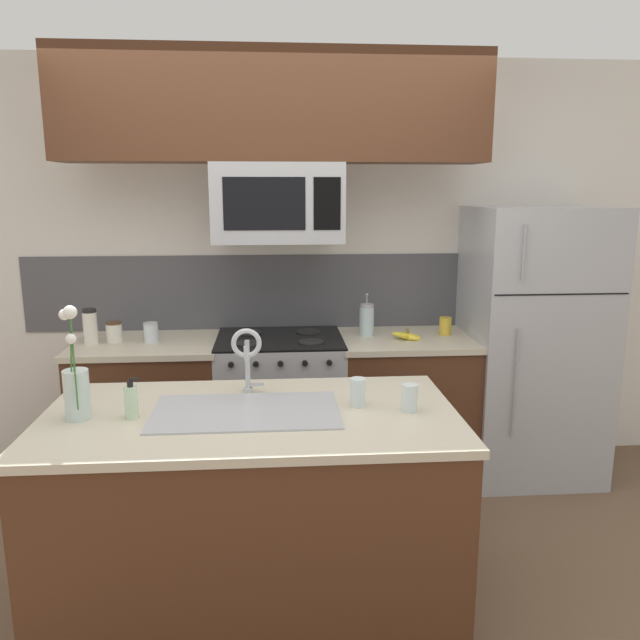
% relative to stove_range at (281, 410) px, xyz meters
% --- Properties ---
extents(ground_plane, '(10.00, 10.00, 0.00)m').
position_rel_stove_range_xyz_m(ground_plane, '(-0.00, -0.90, -0.46)').
color(ground_plane, brown).
extents(rear_partition, '(5.20, 0.10, 2.60)m').
position_rel_stove_range_xyz_m(rear_partition, '(0.30, 0.38, 0.84)').
color(rear_partition, silver).
rests_on(rear_partition, ground).
extents(splash_band, '(3.21, 0.01, 0.48)m').
position_rel_stove_range_xyz_m(splash_band, '(-0.00, 0.32, 0.69)').
color(splash_band, '#4C4C51').
rests_on(splash_band, rear_partition).
extents(back_counter_left, '(0.86, 0.65, 0.91)m').
position_rel_stove_range_xyz_m(back_counter_left, '(-0.79, 0.00, -0.01)').
color(back_counter_left, '#4C2B19').
rests_on(back_counter_left, ground).
extents(back_counter_right, '(0.83, 0.65, 0.91)m').
position_rel_stove_range_xyz_m(back_counter_right, '(0.78, 0.00, -0.01)').
color(back_counter_right, '#4C2B19').
rests_on(back_counter_right, ground).
extents(stove_range, '(0.76, 0.64, 0.93)m').
position_rel_stove_range_xyz_m(stove_range, '(0.00, 0.00, 0.00)').
color(stove_range, '#A8AAAF').
rests_on(stove_range, ground).
extents(microwave, '(0.74, 0.40, 0.45)m').
position_rel_stove_range_xyz_m(microwave, '(0.00, -0.02, 1.26)').
color(microwave, '#A8AAAF').
extents(upper_cabinet_band, '(2.39, 0.34, 0.60)m').
position_rel_stove_range_xyz_m(upper_cabinet_band, '(-0.01, -0.05, 1.79)').
color(upper_cabinet_band, '#4C2B19').
extents(refrigerator, '(0.81, 0.74, 1.70)m').
position_rel_stove_range_xyz_m(refrigerator, '(1.58, 0.02, 0.39)').
color(refrigerator, '#A8AAAF').
rests_on(refrigerator, ground).
extents(storage_jar_tall, '(0.08, 0.08, 0.21)m').
position_rel_stove_range_xyz_m(storage_jar_tall, '(-1.11, -0.02, 0.55)').
color(storage_jar_tall, silver).
rests_on(storage_jar_tall, back_counter_left).
extents(storage_jar_medium, '(0.09, 0.09, 0.12)m').
position_rel_stove_range_xyz_m(storage_jar_medium, '(-0.98, 0.01, 0.51)').
color(storage_jar_medium, silver).
rests_on(storage_jar_medium, back_counter_left).
extents(storage_jar_short, '(0.09, 0.09, 0.12)m').
position_rel_stove_range_xyz_m(storage_jar_short, '(-0.76, -0.00, 0.51)').
color(storage_jar_short, silver).
rests_on(storage_jar_short, back_counter_left).
extents(banana_bunch, '(0.19, 0.13, 0.08)m').
position_rel_stove_range_xyz_m(banana_bunch, '(0.77, -0.06, 0.47)').
color(banana_bunch, yellow).
rests_on(banana_bunch, back_counter_right).
extents(french_press, '(0.09, 0.09, 0.27)m').
position_rel_stove_range_xyz_m(french_press, '(0.54, 0.06, 0.55)').
color(french_press, silver).
rests_on(french_press, back_counter_right).
extents(coffee_tin, '(0.08, 0.08, 0.11)m').
position_rel_stove_range_xyz_m(coffee_tin, '(1.04, 0.05, 0.50)').
color(coffee_tin, gold).
rests_on(coffee_tin, back_counter_right).
extents(island_counter, '(1.69, 0.90, 0.91)m').
position_rel_stove_range_xyz_m(island_counter, '(-0.13, -1.25, -0.01)').
color(island_counter, '#4C2B19').
rests_on(island_counter, ground).
extents(kitchen_sink, '(0.76, 0.44, 0.16)m').
position_rel_stove_range_xyz_m(kitchen_sink, '(-0.15, -1.25, 0.38)').
color(kitchen_sink, '#ADAFB5').
rests_on(kitchen_sink, island_counter).
extents(sink_faucet, '(0.14, 0.14, 0.31)m').
position_rel_stove_range_xyz_m(sink_faucet, '(-0.15, -1.03, 0.65)').
color(sink_faucet, '#B7BABF').
rests_on(sink_faucet, island_counter).
extents(dish_soap_bottle, '(0.06, 0.05, 0.16)m').
position_rel_stove_range_xyz_m(dish_soap_bottle, '(-0.60, -1.28, 0.52)').
color(dish_soap_bottle, beige).
rests_on(dish_soap_bottle, island_counter).
extents(drinking_glass, '(0.07, 0.07, 0.12)m').
position_rel_stove_range_xyz_m(drinking_glass, '(0.31, -1.21, 0.51)').
color(drinking_glass, silver).
rests_on(drinking_glass, island_counter).
extents(spare_glass, '(0.07, 0.07, 0.11)m').
position_rel_stove_range_xyz_m(spare_glass, '(0.51, -1.28, 0.51)').
color(spare_glass, silver).
rests_on(spare_glass, island_counter).
extents(flower_vase, '(0.10, 0.15, 0.47)m').
position_rel_stove_range_xyz_m(flower_vase, '(-0.81, -1.27, 0.57)').
color(flower_vase, silver).
rests_on(flower_vase, island_counter).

